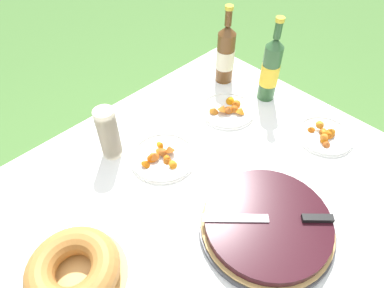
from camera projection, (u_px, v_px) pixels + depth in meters
The scene contains 12 objects.
ground_plane at pixel (197, 288), 1.66m from camera, with size 16.00×16.00×0.00m, color #4C7A38.
garden_table at pixel (199, 210), 1.16m from camera, with size 1.43×1.16×0.76m.
tablecloth at pixel (199, 201), 1.12m from camera, with size 1.44×1.17×0.10m.
berry_tart at pixel (267, 224), 1.01m from camera, with size 0.40×0.40×0.06m.
serving_knife at pixel (279, 218), 0.98m from camera, with size 0.28×0.28×0.01m.
bundt_cake at pixel (73, 271), 0.90m from camera, with size 0.28×0.28×0.08m.
cup_stack at pixel (108, 133), 1.17m from camera, with size 0.07×0.07×0.20m.
cider_bottle_green at pixel (270, 69), 1.37m from camera, with size 0.07×0.07×0.36m.
cider_bottle_amber at pixel (226, 54), 1.46m from camera, with size 0.08×0.08×0.34m.
snack_plate_near at pixel (325, 135), 1.29m from camera, with size 0.21×0.21×0.05m.
snack_plate_left at pixel (228, 110), 1.39m from camera, with size 0.23×0.23×0.05m.
snack_plate_right at pixel (163, 157), 1.22m from camera, with size 0.24×0.24×0.06m.
Camera 1 is at (-0.47, -0.44, 1.69)m, focal length 32.00 mm.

